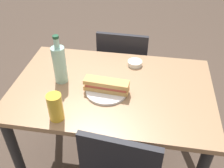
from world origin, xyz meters
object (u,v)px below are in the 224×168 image
object	(u,v)px
knife_near	(107,84)
beer_glass	(55,107)
chair_far	(123,69)
olive_bowl	(135,63)
plate_near	(107,91)
water_bottle	(60,64)
dining_table	(112,102)
baguette_sandwich_near	(106,85)

from	to	relation	value
knife_near	beer_glass	size ratio (longest dim) A/B	1.20
chair_far	olive_bowl	xyz separation A→B (m)	(0.11, -0.33, 0.29)
plate_near	water_bottle	world-z (taller)	water_bottle
knife_near	dining_table	bearing A→B (deg)	-0.19
dining_table	plate_near	bearing A→B (deg)	-113.00
dining_table	plate_near	size ratio (longest dim) A/B	4.91
dining_table	beer_glass	world-z (taller)	beer_glass
plate_near	olive_bowl	world-z (taller)	olive_bowl
chair_far	plate_near	bearing A→B (deg)	-91.83
baguette_sandwich_near	knife_near	xyz separation A→B (m)	(-0.01, 0.05, -0.03)
olive_bowl	chair_far	bearing A→B (deg)	109.09
chair_far	knife_near	bearing A→B (deg)	-92.72
chair_far	olive_bowl	bearing A→B (deg)	-70.91
water_bottle	baguette_sandwich_near	bearing A→B (deg)	-12.32
chair_far	olive_bowl	size ratio (longest dim) A/B	9.12
water_bottle	beer_glass	distance (m)	0.32
chair_far	water_bottle	size ratio (longest dim) A/B	2.87
chair_far	baguette_sandwich_near	bearing A→B (deg)	-91.83
knife_near	beer_glass	distance (m)	0.37
baguette_sandwich_near	knife_near	world-z (taller)	baguette_sandwich_near
dining_table	baguette_sandwich_near	distance (m)	0.18
plate_near	beer_glass	distance (m)	0.33
baguette_sandwich_near	olive_bowl	xyz separation A→B (m)	(0.13, 0.31, -0.03)
dining_table	water_bottle	xyz separation A→B (m)	(-0.31, 0.01, 0.25)
water_bottle	beer_glass	xyz separation A→B (m)	(0.08, -0.31, -0.05)
water_bottle	olive_bowl	size ratio (longest dim) A/B	3.18
chair_far	olive_bowl	world-z (taller)	chair_far
dining_table	baguette_sandwich_near	xyz separation A→B (m)	(-0.02, -0.05, 0.17)
beer_glass	olive_bowl	distance (m)	0.66
beer_glass	olive_bowl	xyz separation A→B (m)	(0.35, 0.55, -0.06)
plate_near	water_bottle	bearing A→B (deg)	167.68
plate_near	knife_near	bearing A→B (deg)	97.82
olive_bowl	beer_glass	bearing A→B (deg)	-122.04
beer_glass	olive_bowl	bearing A→B (deg)	57.96
chair_far	beer_glass	xyz separation A→B (m)	(-0.23, -0.88, 0.35)
baguette_sandwich_near	olive_bowl	distance (m)	0.34
plate_near	olive_bowl	size ratio (longest dim) A/B	2.52
olive_bowl	knife_near	bearing A→B (deg)	-119.21
baguette_sandwich_near	knife_near	size ratio (longest dim) A/B	1.44
olive_bowl	plate_near	bearing A→B (deg)	-113.61
knife_near	olive_bowl	distance (m)	0.29
beer_glass	olive_bowl	world-z (taller)	beer_glass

